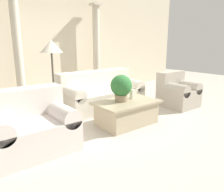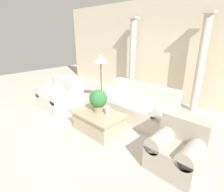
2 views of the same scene
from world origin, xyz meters
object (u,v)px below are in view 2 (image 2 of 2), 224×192
object	(u,v)px
coffee_table	(98,122)
armchair	(178,148)
sofa_long	(137,105)
floor_lamp	(101,62)
loveseat	(61,96)
potted_plant	(98,100)

from	to	relation	value
coffee_table	armchair	world-z (taller)	armchair
sofa_long	coffee_table	size ratio (longest dim) A/B	1.60
coffee_table	floor_lamp	world-z (taller)	floor_lamp
coffee_table	armchair	xyz separation A→B (m)	(1.80, 0.14, 0.13)
coffee_table	floor_lamp	bearing A→B (deg)	134.28
loveseat	coffee_table	xyz separation A→B (m)	(1.79, -0.12, -0.13)
sofa_long	armchair	distance (m)	1.88
loveseat	floor_lamp	world-z (taller)	floor_lamp
sofa_long	floor_lamp	world-z (taller)	floor_lamp
coffee_table	floor_lamp	xyz separation A→B (m)	(-1.00, 1.02, 1.13)
coffee_table	potted_plant	world-z (taller)	potted_plant
sofa_long	armchair	xyz separation A→B (m)	(1.57, -1.02, 0.01)
coffee_table	potted_plant	bearing A→B (deg)	133.17
coffee_table	potted_plant	distance (m)	0.51
coffee_table	loveseat	bearing A→B (deg)	176.29
sofa_long	armchair	size ratio (longest dim) A/B	2.31
sofa_long	potted_plant	distance (m)	1.19
coffee_table	potted_plant	xyz separation A→B (m)	(-0.08, 0.08, 0.50)
floor_lamp	armchair	distance (m)	3.10
loveseat	armchair	xyz separation A→B (m)	(3.59, 0.03, -0.00)
sofa_long	floor_lamp	size ratio (longest dim) A/B	1.23
loveseat	coffee_table	size ratio (longest dim) A/B	0.96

